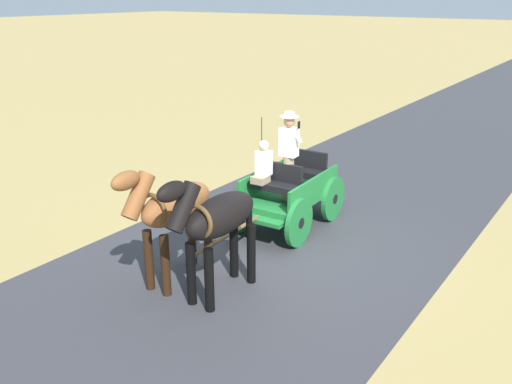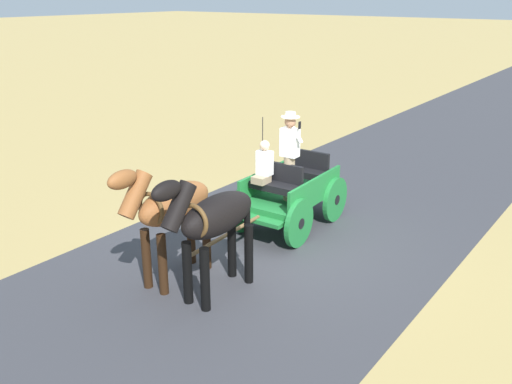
# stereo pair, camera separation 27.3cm
# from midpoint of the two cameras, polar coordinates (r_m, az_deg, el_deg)

# --- Properties ---
(ground_plane) EXTENTS (200.00, 200.00, 0.00)m
(ground_plane) POSITION_cam_midpoint_polar(r_m,az_deg,el_deg) (10.81, 3.32, -5.46)
(ground_plane) COLOR tan
(road_surface) EXTENTS (6.14, 160.00, 0.01)m
(road_surface) POSITION_cam_midpoint_polar(r_m,az_deg,el_deg) (10.81, 3.32, -5.44)
(road_surface) COLOR #38383D
(road_surface) RESTS_ON ground
(horse_drawn_carriage) EXTENTS (1.51, 4.51, 2.50)m
(horse_drawn_carriage) POSITION_cam_midpoint_polar(r_m,az_deg,el_deg) (11.31, 4.09, 0.19)
(horse_drawn_carriage) COLOR #1E7233
(horse_drawn_carriage) RESTS_ON ground
(horse_near_side) EXTENTS (0.57, 2.13, 2.21)m
(horse_near_side) POSITION_cam_midpoint_polar(r_m,az_deg,el_deg) (8.55, -3.52, -2.86)
(horse_near_side) COLOR black
(horse_near_side) RESTS_ON ground
(horse_off_side) EXTENTS (0.60, 2.13, 2.21)m
(horse_off_side) POSITION_cam_midpoint_polar(r_m,az_deg,el_deg) (9.08, -7.98, -1.62)
(horse_off_side) COLOR brown
(horse_off_side) RESTS_ON ground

